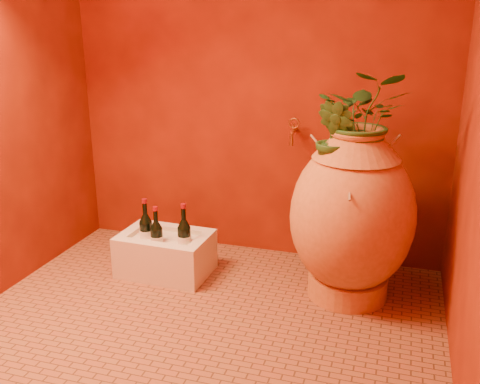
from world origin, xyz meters
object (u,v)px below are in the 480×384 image
(wine_bottle_a, at_px, (184,238))
(wine_bottle_c, at_px, (146,232))
(stone_basin, at_px, (166,254))
(wall_tap, at_px, (294,130))
(amphora, at_px, (352,216))
(wine_bottle_b, at_px, (157,238))

(wine_bottle_a, bearing_deg, wine_bottle_c, 176.29)
(stone_basin, bearing_deg, wall_tap, 32.57)
(stone_basin, height_order, wine_bottle_c, wine_bottle_c)
(amphora, distance_m, wall_tap, 0.70)
(wine_bottle_c, bearing_deg, wall_tap, 29.25)
(amphora, relative_size, wine_bottle_c, 2.89)
(wine_bottle_c, bearing_deg, wine_bottle_b, -27.64)
(wine_bottle_a, distance_m, wine_bottle_b, 0.17)
(amphora, distance_m, wine_bottle_c, 1.28)
(wine_bottle_a, distance_m, wall_tap, 0.96)
(wine_bottle_a, relative_size, wine_bottle_b, 1.08)
(wine_bottle_b, bearing_deg, stone_basin, 68.65)
(wine_bottle_b, distance_m, wine_bottle_c, 0.11)
(stone_basin, height_order, wine_bottle_b, wine_bottle_b)
(amphora, relative_size, wine_bottle_b, 3.11)
(wine_bottle_c, xyz_separation_m, wall_tap, (0.83, 0.46, 0.61))
(wall_tap, bearing_deg, wine_bottle_b, -144.87)
(stone_basin, relative_size, wall_tap, 3.48)
(wine_bottle_a, height_order, wall_tap, wall_tap)
(amphora, height_order, stone_basin, amphora)
(stone_basin, bearing_deg, wine_bottle_c, -174.15)
(amphora, height_order, wine_bottle_b, amphora)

